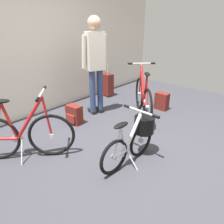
{
  "coord_description": "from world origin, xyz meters",
  "views": [
    {
      "loc": [
        -2.03,
        -1.41,
        1.65
      ],
      "look_at": [
        -0.1,
        0.26,
        0.55
      ],
      "focal_mm": 33.2,
      "sensor_mm": 36.0,
      "label": 1
    }
  ],
  "objects_px": {
    "display_bike_right": "(143,98)",
    "visitor_near_wall": "(95,60)",
    "display_bike_left": "(24,134)",
    "rolling_suitcase": "(106,84)",
    "folding_bike_foreground": "(135,136)",
    "handbag_on_floor": "(74,115)",
    "backpack_on_floor": "(162,101)"
  },
  "relations": [
    {
      "from": "visitor_near_wall",
      "to": "display_bike_right",
      "type": "bearing_deg",
      "value": -57.35
    },
    {
      "from": "visitor_near_wall",
      "to": "handbag_on_floor",
      "type": "distance_m",
      "value": 1.05
    },
    {
      "from": "display_bike_right",
      "to": "visitor_near_wall",
      "type": "height_order",
      "value": "visitor_near_wall"
    },
    {
      "from": "backpack_on_floor",
      "to": "handbag_on_floor",
      "type": "xyz_separation_m",
      "value": [
        -1.6,
        0.85,
        -0.01
      ]
    },
    {
      "from": "folding_bike_foreground",
      "to": "handbag_on_floor",
      "type": "relative_size",
      "value": 2.83
    },
    {
      "from": "folding_bike_foreground",
      "to": "handbag_on_floor",
      "type": "height_order",
      "value": "folding_bike_foreground"
    },
    {
      "from": "rolling_suitcase",
      "to": "handbag_on_floor",
      "type": "distance_m",
      "value": 1.65
    },
    {
      "from": "display_bike_right",
      "to": "handbag_on_floor",
      "type": "distance_m",
      "value": 1.31
    },
    {
      "from": "visitor_near_wall",
      "to": "backpack_on_floor",
      "type": "xyz_separation_m",
      "value": [
        1.01,
        -0.88,
        -0.86
      ]
    },
    {
      "from": "visitor_near_wall",
      "to": "rolling_suitcase",
      "type": "height_order",
      "value": "visitor_near_wall"
    },
    {
      "from": "backpack_on_floor",
      "to": "handbag_on_floor",
      "type": "bearing_deg",
      "value": 152.12
    },
    {
      "from": "display_bike_left",
      "to": "display_bike_right",
      "type": "distance_m",
      "value": 2.19
    },
    {
      "from": "display_bike_right",
      "to": "backpack_on_floor",
      "type": "height_order",
      "value": "display_bike_right"
    },
    {
      "from": "rolling_suitcase",
      "to": "handbag_on_floor",
      "type": "bearing_deg",
      "value": -157.75
    },
    {
      "from": "rolling_suitcase",
      "to": "backpack_on_floor",
      "type": "xyz_separation_m",
      "value": [
        0.08,
        -1.47,
        -0.11
      ]
    },
    {
      "from": "folding_bike_foreground",
      "to": "backpack_on_floor",
      "type": "height_order",
      "value": "folding_bike_foreground"
    },
    {
      "from": "rolling_suitcase",
      "to": "display_bike_right",
      "type": "bearing_deg",
      "value": -108.42
    },
    {
      "from": "folding_bike_foreground",
      "to": "display_bike_right",
      "type": "height_order",
      "value": "display_bike_right"
    },
    {
      "from": "display_bike_left",
      "to": "rolling_suitcase",
      "type": "distance_m",
      "value": 2.76
    },
    {
      "from": "display_bike_left",
      "to": "visitor_near_wall",
      "type": "height_order",
      "value": "visitor_near_wall"
    },
    {
      "from": "visitor_near_wall",
      "to": "backpack_on_floor",
      "type": "bearing_deg",
      "value": -41.21
    },
    {
      "from": "folding_bike_foreground",
      "to": "backpack_on_floor",
      "type": "relative_size",
      "value": 2.71
    },
    {
      "from": "display_bike_right",
      "to": "handbag_on_floor",
      "type": "xyz_separation_m",
      "value": [
        -1.08,
        0.72,
        -0.2
      ]
    },
    {
      "from": "display_bike_left",
      "to": "visitor_near_wall",
      "type": "xyz_separation_m",
      "value": [
        1.67,
        0.34,
        0.69
      ]
    },
    {
      "from": "display_bike_right",
      "to": "visitor_near_wall",
      "type": "distance_m",
      "value": 1.12
    },
    {
      "from": "display_bike_left",
      "to": "display_bike_right",
      "type": "height_order",
      "value": "display_bike_right"
    },
    {
      "from": "backpack_on_floor",
      "to": "visitor_near_wall",
      "type": "bearing_deg",
      "value": 138.79
    },
    {
      "from": "backpack_on_floor",
      "to": "handbag_on_floor",
      "type": "distance_m",
      "value": 1.82
    },
    {
      "from": "display_bike_left",
      "to": "backpack_on_floor",
      "type": "relative_size",
      "value": 2.82
    },
    {
      "from": "handbag_on_floor",
      "to": "folding_bike_foreground",
      "type": "bearing_deg",
      "value": -97.03
    },
    {
      "from": "display_bike_left",
      "to": "backpack_on_floor",
      "type": "distance_m",
      "value": 2.73
    },
    {
      "from": "folding_bike_foreground",
      "to": "handbag_on_floor",
      "type": "bearing_deg",
      "value": 82.97
    }
  ]
}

